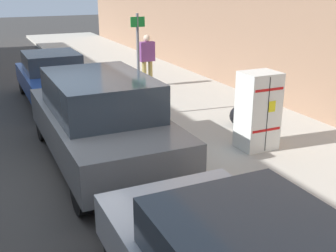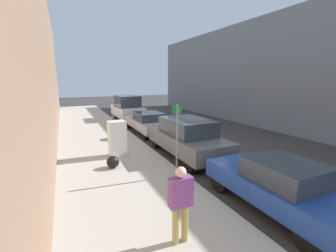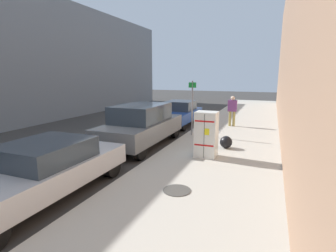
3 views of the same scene
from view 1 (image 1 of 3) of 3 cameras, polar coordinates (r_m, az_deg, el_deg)
ground_plane at (r=7.97m, az=-14.15°, el=-7.06°), size 80.00×80.00×0.00m
sidewalk_slab at (r=9.57m, az=11.85°, el=-1.96°), size 4.28×44.00×0.14m
discarded_refrigerator at (r=8.75m, az=12.08°, el=2.04°), size 0.74×0.63×1.59m
street_sign_post at (r=10.54m, az=-4.05°, el=8.84°), size 0.36×0.07×2.57m
trash_bag at (r=10.22m, az=9.66°, el=1.37°), size 0.48×0.48×0.48m
pedestrian_walking_far at (r=13.89m, az=-2.85°, el=9.36°), size 0.49×0.23×1.68m
parked_hatchback_blue at (r=13.01m, az=-15.23°, el=6.39°), size 1.73×4.15×1.45m
parked_suv_gray at (r=8.27m, az=-9.08°, el=1.02°), size 1.99×4.77×1.75m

